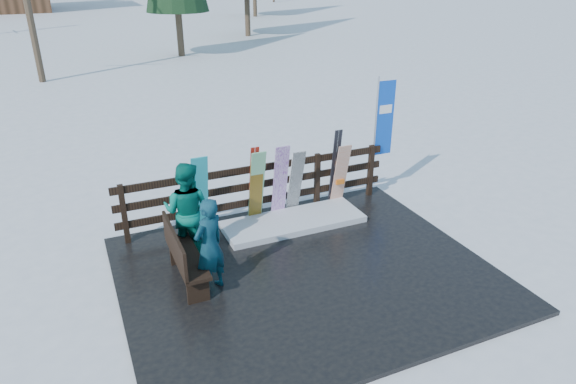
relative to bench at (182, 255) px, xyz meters
name	(u,v)px	position (x,y,z in m)	size (l,w,h in m)	color
ground	(306,275)	(1.94, -0.50, -0.60)	(700.00, 700.00, 0.00)	white
deck	(306,273)	(1.94, -0.50, -0.56)	(6.00, 5.00, 0.08)	black
fence	(259,186)	(1.94, 1.70, 0.14)	(5.60, 0.10, 1.15)	black
snow_patch	(293,222)	(2.42, 1.10, -0.46)	(2.78, 1.00, 0.12)	white
bench	(182,255)	(0.00, 0.00, 0.00)	(0.41, 1.50, 0.97)	black
snowboard_0	(200,195)	(0.70, 1.48, 0.28)	(0.31, 0.03, 1.63)	#26B5C5
snowboard_1	(257,187)	(1.82, 1.48, 0.25)	(0.29, 0.03, 1.57)	silver
snowboard_2	(256,191)	(1.80, 1.48, 0.16)	(0.26, 0.03, 1.38)	orange
snowboard_3	(280,182)	(2.31, 1.48, 0.27)	(0.29, 0.03, 1.59)	white
snowboard_4	(295,182)	(2.64, 1.48, 0.20)	(0.27, 0.03, 1.46)	black
snowboard_5	(340,175)	(3.66, 1.48, 0.18)	(0.29, 0.03, 1.42)	white
ski_pair_a	(253,184)	(1.78, 1.55, 0.29)	(0.16, 0.32, 1.60)	#A51F14
ski_pair_b	(335,168)	(3.56, 1.55, 0.33)	(0.17, 0.23, 1.69)	black
rental_flag	(382,123)	(4.78, 1.75, 1.09)	(0.45, 0.04, 2.60)	silver
person_front	(209,246)	(0.36, -0.35, 0.27)	(0.57, 0.38, 1.57)	#10525A
person_back	(187,211)	(0.29, 0.77, 0.36)	(0.85, 0.66, 1.75)	#066D5D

